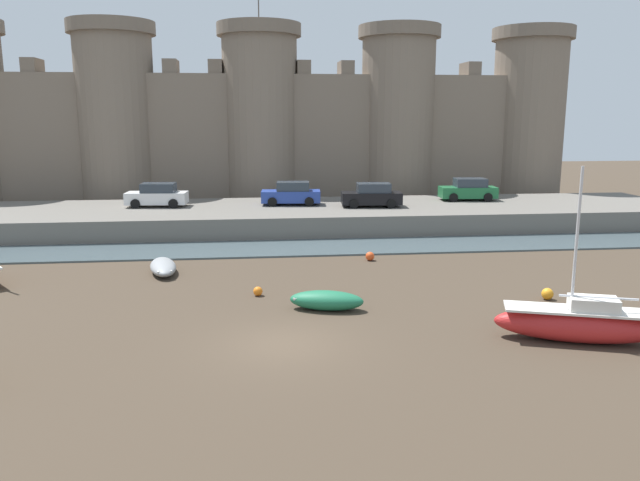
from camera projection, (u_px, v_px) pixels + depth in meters
name	position (u px, v px, depth m)	size (l,w,h in m)	color
ground_plane	(283.00, 344.00, 21.14)	(160.00, 160.00, 0.00)	#423528
water_channel	(269.00, 248.00, 36.06)	(80.00, 4.50, 0.10)	#47565B
quay_road	(265.00, 217.00, 42.99)	(58.39, 10.00, 1.42)	#666059
castle	(261.00, 124.00, 51.78)	(53.22, 6.83, 17.87)	#7A6B5B
sailboat_midflat_centre	(579.00, 323.00, 21.25)	(5.74, 3.12, 6.00)	red
rowboat_midflat_left	(326.00, 300.00, 24.79)	(3.15, 1.87, 0.78)	#1E6B47
rowboat_foreground_centre	(163.00, 266.00, 30.58)	(1.84, 3.55, 0.64)	gray
mooring_buoy_mid_mud	(258.00, 291.00, 26.75)	(0.40, 0.40, 0.40)	orange
mooring_buoy_near_shore	(547.00, 294.00, 26.20)	(0.49, 0.49, 0.49)	orange
mooring_buoy_off_centre	(370.00, 256.00, 33.22)	(0.48, 0.48, 0.48)	#E04C1E
car_quay_centre_east	(157.00, 195.00, 42.87)	(4.21, 2.11, 1.62)	silver
car_quay_west	(372.00, 195.00, 42.83)	(4.21, 2.11, 1.62)	black
car_quay_centre_west	(468.00, 190.00, 46.07)	(4.21, 2.11, 1.62)	#1E6638
car_quay_east	(291.00, 194.00, 43.76)	(4.21, 2.11, 1.62)	#263F99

